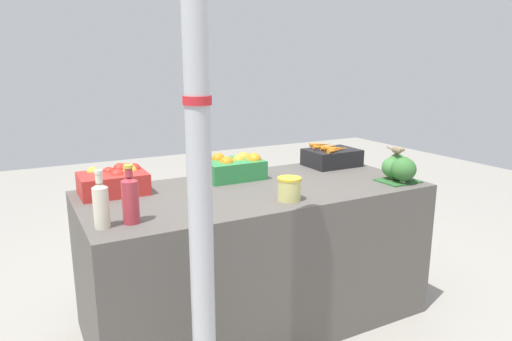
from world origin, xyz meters
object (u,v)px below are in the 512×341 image
object	(u,v)px
carrot_crate	(332,157)
broccoli_pile	(399,168)
apple_crate	(115,180)
support_pole	(198,119)
orange_crate	(234,167)
juice_bottle_ruby	(130,199)
juice_bottle_cloudy	(101,204)
sparrow_bird	(397,150)
pickle_jar	(289,189)

from	to	relation	value
carrot_crate	broccoli_pile	world-z (taller)	broccoli_pile
apple_crate	broccoli_pile	size ratio (longest dim) A/B	1.51
support_pole	carrot_crate	size ratio (longest dim) A/B	7.52
orange_crate	juice_bottle_ruby	size ratio (longest dim) A/B	1.32
support_pole	orange_crate	bearing A→B (deg)	58.26
juice_bottle_cloudy	sparrow_bird	world-z (taller)	juice_bottle_cloudy
broccoli_pile	juice_bottle_ruby	world-z (taller)	juice_bottle_ruby
apple_crate	juice_bottle_ruby	bearing A→B (deg)	-94.17
carrot_crate	broccoli_pile	size ratio (longest dim) A/B	1.51
support_pole	broccoli_pile	bearing A→B (deg)	16.91
carrot_crate	orange_crate	bearing A→B (deg)	179.72
pickle_jar	apple_crate	bearing A→B (deg)	143.49
carrot_crate	juice_bottle_cloudy	world-z (taller)	juice_bottle_cloudy
juice_bottle_cloudy	juice_bottle_ruby	xyz separation A→B (m)	(0.12, -0.00, 0.01)
orange_crate	juice_bottle_cloudy	distance (m)	1.00
juice_bottle_cloudy	pickle_jar	distance (m)	0.91
support_pole	orange_crate	distance (m)	1.20
orange_crate	broccoli_pile	bearing A→B (deg)	-32.87
apple_crate	orange_crate	size ratio (longest dim) A/B	1.00
carrot_crate	juice_bottle_cloudy	bearing A→B (deg)	-162.30
support_pole	apple_crate	xyz separation A→B (m)	(-0.11, 0.96, -0.42)
apple_crate	juice_bottle_ruby	xyz separation A→B (m)	(-0.04, -0.52, 0.04)
juice_bottle_ruby	pickle_jar	bearing A→B (deg)	-2.49
orange_crate	broccoli_pile	world-z (taller)	broccoli_pile
broccoli_pile	juice_bottle_cloudy	size ratio (longest dim) A/B	0.91
orange_crate	juice_bottle_cloudy	size ratio (longest dim) A/B	1.37
broccoli_pile	sparrow_bird	bearing A→B (deg)	173.78
juice_bottle_cloudy	juice_bottle_ruby	distance (m)	0.12
juice_bottle_ruby	orange_crate	bearing A→B (deg)	34.60
support_pole	carrot_crate	xyz separation A→B (m)	(1.31, 0.95, -0.43)
juice_bottle_ruby	juice_bottle_cloudy	bearing A→B (deg)	180.00
support_pole	pickle_jar	size ratio (longest dim) A/B	20.99
sparrow_bird	carrot_crate	bearing A→B (deg)	-173.56
apple_crate	juice_bottle_ruby	distance (m)	0.52
carrot_crate	broccoli_pile	distance (m)	0.53
carrot_crate	sparrow_bird	size ratio (longest dim) A/B	2.52
apple_crate	pickle_jar	xyz separation A→B (m)	(0.75, -0.55, -0.01)
apple_crate	juice_bottle_ruby	world-z (taller)	juice_bottle_ruby
pickle_jar	sparrow_bird	size ratio (longest dim) A/B	0.90
orange_crate	sparrow_bird	size ratio (longest dim) A/B	2.52
orange_crate	apple_crate	bearing A→B (deg)	179.26
sparrow_bird	juice_bottle_cloudy	bearing A→B (deg)	-91.52
juice_bottle_ruby	pickle_jar	size ratio (longest dim) A/B	2.11
orange_crate	support_pole	bearing A→B (deg)	-121.74
juice_bottle_cloudy	pickle_jar	world-z (taller)	juice_bottle_cloudy
orange_crate	carrot_crate	distance (m)	0.72
juice_bottle_cloudy	sparrow_bird	bearing A→B (deg)	-0.52
orange_crate	juice_bottle_cloudy	world-z (taller)	juice_bottle_cloudy
apple_crate	orange_crate	distance (m)	0.70
juice_bottle_ruby	pickle_jar	world-z (taller)	juice_bottle_ruby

